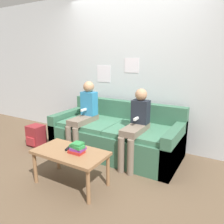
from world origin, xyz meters
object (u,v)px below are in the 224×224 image
(person_right, at_px, (136,124))
(couch, at_px, (116,136))
(tv_remote, at_px, (70,147))
(person_left, at_px, (84,113))
(backpack, at_px, (36,135))
(coffee_table, at_px, (70,155))

(person_right, bearing_deg, couch, 154.02)
(couch, relative_size, tv_remote, 11.65)
(person_left, relative_size, backpack, 3.19)
(tv_remote, bearing_deg, coffee_table, -59.04)
(backpack, bearing_deg, person_left, 15.93)
(coffee_table, bearing_deg, person_right, 62.20)
(couch, height_order, tv_remote, couch)
(coffee_table, height_order, person_right, person_right)
(coffee_table, height_order, person_left, person_left)
(coffee_table, xyz_separation_m, tv_remote, (-0.06, 0.06, 0.07))
(couch, height_order, backpack, couch)
(backpack, bearing_deg, tv_remote, -23.72)
(person_left, distance_m, backpack, 1.03)
(tv_remote, xyz_separation_m, backpack, (-1.28, 0.56, -0.27))
(person_left, bearing_deg, backpack, -164.07)
(coffee_table, relative_size, tv_remote, 5.08)
(couch, height_order, person_left, person_left)
(person_right, height_order, tv_remote, person_right)
(tv_remote, bearing_deg, person_right, 42.48)
(couch, distance_m, backpack, 1.44)
(couch, distance_m, person_right, 0.59)
(tv_remote, height_order, backpack, tv_remote)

